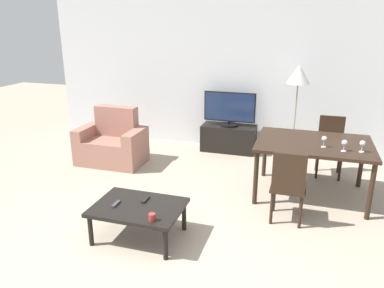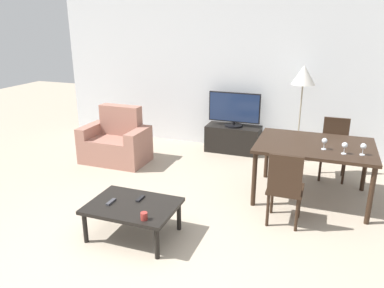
# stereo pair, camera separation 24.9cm
# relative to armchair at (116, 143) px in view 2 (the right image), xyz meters

# --- Properties ---
(ground_plane) EXTENTS (18.00, 18.00, 0.00)m
(ground_plane) POSITION_rel_armchair_xyz_m (1.60, -2.51, -0.32)
(ground_plane) COLOR tan
(wall_back) EXTENTS (6.80, 0.06, 2.70)m
(wall_back) POSITION_rel_armchair_xyz_m (1.60, 1.43, 1.03)
(wall_back) COLOR silver
(wall_back) RESTS_ON ground_plane
(armchair) EXTENTS (1.07, 0.67, 0.92)m
(armchair) POSITION_rel_armchair_xyz_m (0.00, 0.00, 0.00)
(armchair) COLOR #9E6B5B
(armchair) RESTS_ON ground_plane
(tv_stand) EXTENTS (0.96, 0.43, 0.47)m
(tv_stand) POSITION_rel_armchair_xyz_m (1.72, 1.15, -0.08)
(tv_stand) COLOR black
(tv_stand) RESTS_ON ground_plane
(tv) EXTENTS (0.91, 0.32, 0.60)m
(tv) POSITION_rel_armchair_xyz_m (1.72, 1.14, 0.46)
(tv) COLOR black
(tv) RESTS_ON tv_stand
(coffee_table) EXTENTS (0.95, 0.69, 0.39)m
(coffee_table) POSITION_rel_armchair_xyz_m (1.39, -1.96, 0.02)
(coffee_table) COLOR black
(coffee_table) RESTS_ON ground_plane
(dining_table) EXTENTS (1.47, 1.08, 0.76)m
(dining_table) POSITION_rel_armchair_xyz_m (3.16, -0.31, 0.37)
(dining_table) COLOR black
(dining_table) RESTS_ON ground_plane
(dining_chair_near) EXTENTS (0.40, 0.40, 0.90)m
(dining_chair_near) POSITION_rel_armchair_xyz_m (2.90, -1.16, 0.18)
(dining_chair_near) COLOR black
(dining_chair_near) RESTS_ON ground_plane
(dining_chair_far) EXTENTS (0.40, 0.40, 0.90)m
(dining_chair_far) POSITION_rel_armchair_xyz_m (3.41, 0.54, 0.18)
(dining_chair_far) COLOR black
(dining_chair_far) RESTS_ON ground_plane
(floor_lamp) EXTENTS (0.37, 0.37, 1.61)m
(floor_lamp) POSITION_rel_armchair_xyz_m (2.85, 1.01, 1.08)
(floor_lamp) COLOR gray
(floor_lamp) RESTS_ON ground_plane
(remote_primary) EXTENTS (0.04, 0.15, 0.02)m
(remote_primary) POSITION_rel_armchair_xyz_m (1.41, -1.83, 0.08)
(remote_primary) COLOR black
(remote_primary) RESTS_ON coffee_table
(remote_secondary) EXTENTS (0.04, 0.15, 0.02)m
(remote_secondary) POSITION_rel_armchair_xyz_m (1.15, -2.01, 0.08)
(remote_secondary) COLOR #38383D
(remote_secondary) RESTS_ON coffee_table
(cup_white_near) EXTENTS (0.07, 0.07, 0.08)m
(cup_white_near) POSITION_rel_armchair_xyz_m (1.66, -2.21, 0.11)
(cup_white_near) COLOR maroon
(cup_white_near) RESTS_ON coffee_table
(wine_glass_left) EXTENTS (0.07, 0.07, 0.15)m
(wine_glass_left) POSITION_rel_armchair_xyz_m (3.70, -0.55, 0.54)
(wine_glass_left) COLOR silver
(wine_glass_left) RESTS_ON dining_table
(wine_glass_center) EXTENTS (0.07, 0.07, 0.15)m
(wine_glass_center) POSITION_rel_armchair_xyz_m (3.27, -0.49, 0.54)
(wine_glass_center) COLOR silver
(wine_glass_center) RESTS_ON dining_table
(wine_glass_right) EXTENTS (0.07, 0.07, 0.15)m
(wine_glass_right) POSITION_rel_armchair_xyz_m (3.50, -0.59, 0.54)
(wine_glass_right) COLOR silver
(wine_glass_right) RESTS_ON dining_table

